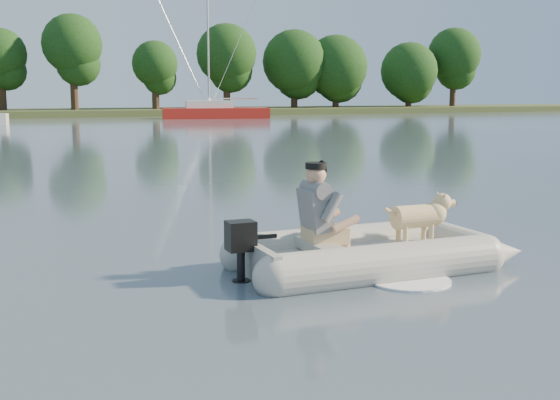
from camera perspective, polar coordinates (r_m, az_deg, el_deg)
name	(u,v)px	position (r m, az deg, el deg)	size (l,w,h in m)	color
water	(336,284)	(8.42, 4.56, -6.86)	(160.00, 160.00, 0.00)	slate
shore_bank	(32,114)	(69.34, -19.54, 6.64)	(160.00, 12.00, 0.70)	#47512D
treeline	(133,58)	(69.58, -11.89, 11.20)	(90.64, 7.35, 9.53)	#332316
dinghy	(372,219)	(9.15, 7.47, -1.51)	(4.69, 2.82, 1.49)	#A7A8A3
man	(317,207)	(8.81, 3.05, -0.55)	(0.78, 0.67, 1.16)	slate
dog	(415,221)	(9.57, 10.93, -1.65)	(1.01, 0.36, 0.67)	tan
outboard_motor	(241,254)	(8.47, -3.20, -4.40)	(0.45, 0.31, 0.85)	black
sailboat	(215,112)	(60.33, -5.34, 7.13)	(9.30, 4.41, 12.30)	#B41D14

